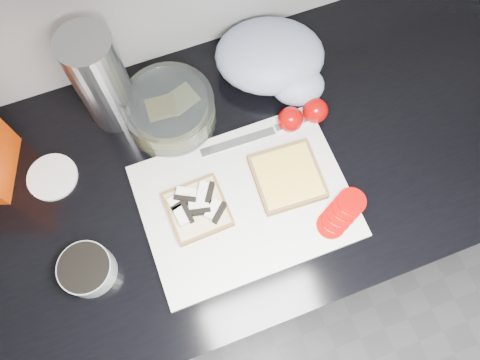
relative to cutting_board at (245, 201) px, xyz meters
The scene contains 13 objects.
base_cabinet 0.49m from the cutting_board, 131.59° to the left, with size 3.50×0.60×0.86m, color black.
countertop 0.12m from the cutting_board, 131.59° to the left, with size 3.50×0.64×0.04m, color black.
cutting_board is the anchor object (origin of this frame).
bread_left 0.10m from the cutting_board, behind, with size 0.12×0.12×0.04m.
bread_right 0.10m from the cutting_board, ahead, with size 0.14×0.14×0.02m.
tomato_slices 0.19m from the cutting_board, 29.99° to the right, with size 0.12×0.09×0.02m.
knife 0.16m from the cutting_board, 50.50° to the left, with size 0.23×0.02×0.01m.
seed_tub 0.32m from the cutting_board, behind, with size 0.10×0.10×0.05m.
tub_lid 0.39m from the cutting_board, 151.64° to the left, with size 0.10×0.10×0.01m, color white.
glass_bowl 0.24m from the cutting_board, 109.29° to the left, with size 0.18×0.18×0.08m.
steel_canister 0.36m from the cutting_board, 122.71° to the left, with size 0.10×0.10×0.24m, color #A6A7AB.
grocery_bag 0.31m from the cutting_board, 57.82° to the left, with size 0.28×0.26×0.10m.
whole_tomatoes 0.22m from the cutting_board, 35.72° to the left, with size 0.11×0.05×0.05m.
Camera 1 is at (-0.03, 0.86, 1.78)m, focal length 35.00 mm.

